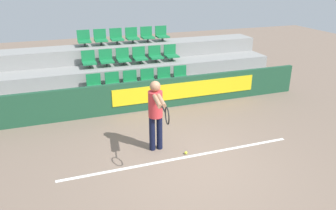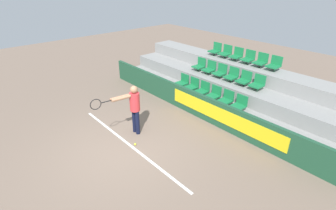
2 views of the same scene
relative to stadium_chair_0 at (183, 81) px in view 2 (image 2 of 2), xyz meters
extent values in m
plane|color=#7A6656|center=(1.34, -3.72, -0.71)|extent=(30.00, 30.00, 0.00)
cube|color=white|center=(1.34, -3.49, -0.70)|extent=(5.20, 0.08, 0.01)
cube|color=#1E4C33|center=(1.34, -0.67, -0.27)|extent=(9.86, 0.12, 0.88)
cube|color=yellow|center=(2.57, -0.74, -0.22)|extent=(4.41, 0.02, 0.48)
cube|color=gray|center=(1.34, -0.12, -0.47)|extent=(9.46, 0.96, 0.48)
cube|color=gray|center=(1.34, 0.84, -0.23)|extent=(9.46, 0.96, 0.95)
cube|color=gray|center=(1.34, 1.80, 0.01)|extent=(9.46, 0.96, 1.43)
cylinder|color=#333333|center=(0.00, -0.07, -0.16)|extent=(0.07, 0.07, 0.14)
cube|color=#197A42|center=(0.00, -0.07, -0.06)|extent=(0.41, 0.42, 0.05)
cube|color=#197A42|center=(0.00, 0.12, 0.12)|extent=(0.41, 0.04, 0.32)
cylinder|color=#333333|center=(0.54, -0.07, -0.16)|extent=(0.07, 0.07, 0.14)
cube|color=#197A42|center=(0.54, -0.07, -0.06)|extent=(0.41, 0.42, 0.05)
cube|color=#197A42|center=(0.54, 0.12, 0.12)|extent=(0.41, 0.04, 0.32)
cylinder|color=#333333|center=(1.07, -0.07, -0.16)|extent=(0.07, 0.07, 0.14)
cube|color=#197A42|center=(1.07, -0.07, -0.06)|extent=(0.41, 0.42, 0.05)
cube|color=#197A42|center=(1.07, 0.12, 0.12)|extent=(0.41, 0.04, 0.32)
cylinder|color=#333333|center=(1.61, -0.07, -0.16)|extent=(0.07, 0.07, 0.14)
cube|color=#197A42|center=(1.61, -0.07, -0.06)|extent=(0.41, 0.42, 0.05)
cube|color=#197A42|center=(1.61, 0.12, 0.12)|extent=(0.41, 0.04, 0.32)
cylinder|color=#333333|center=(2.15, -0.07, -0.16)|extent=(0.07, 0.07, 0.14)
cube|color=#197A42|center=(2.15, -0.07, -0.06)|extent=(0.41, 0.42, 0.05)
cube|color=#197A42|center=(2.15, 0.12, 0.12)|extent=(0.41, 0.04, 0.32)
cylinder|color=#333333|center=(2.69, -0.07, -0.16)|extent=(0.07, 0.07, 0.14)
cube|color=#197A42|center=(2.69, -0.07, -0.06)|extent=(0.41, 0.42, 0.05)
cube|color=#197A42|center=(2.69, 0.12, 0.12)|extent=(0.41, 0.04, 0.32)
cylinder|color=#333333|center=(0.00, 0.89, 0.32)|extent=(0.07, 0.07, 0.14)
cube|color=#197A42|center=(0.00, 0.89, 0.42)|extent=(0.41, 0.42, 0.05)
cube|color=#197A42|center=(0.00, 1.08, 0.60)|extent=(0.41, 0.04, 0.32)
cylinder|color=#333333|center=(0.54, 0.89, 0.32)|extent=(0.07, 0.07, 0.14)
cube|color=#197A42|center=(0.54, 0.89, 0.42)|extent=(0.41, 0.42, 0.05)
cube|color=#197A42|center=(0.54, 1.08, 0.60)|extent=(0.41, 0.04, 0.32)
cylinder|color=#333333|center=(1.07, 0.89, 0.32)|extent=(0.07, 0.07, 0.14)
cube|color=#197A42|center=(1.07, 0.89, 0.42)|extent=(0.41, 0.42, 0.05)
cube|color=#197A42|center=(1.07, 1.08, 0.60)|extent=(0.41, 0.04, 0.32)
cylinder|color=#333333|center=(1.61, 0.89, 0.32)|extent=(0.07, 0.07, 0.14)
cube|color=#197A42|center=(1.61, 0.89, 0.42)|extent=(0.41, 0.42, 0.05)
cube|color=#197A42|center=(1.61, 1.08, 0.60)|extent=(0.41, 0.04, 0.32)
cylinder|color=#333333|center=(2.15, 0.89, 0.32)|extent=(0.07, 0.07, 0.14)
cube|color=#197A42|center=(2.15, 0.89, 0.42)|extent=(0.41, 0.42, 0.05)
cube|color=#197A42|center=(2.15, 1.08, 0.60)|extent=(0.41, 0.04, 0.32)
cylinder|color=#333333|center=(2.69, 0.89, 0.32)|extent=(0.07, 0.07, 0.14)
cube|color=#197A42|center=(2.69, 0.89, 0.42)|extent=(0.41, 0.42, 0.05)
cube|color=#197A42|center=(2.69, 1.08, 0.60)|extent=(0.41, 0.04, 0.32)
cylinder|color=#333333|center=(0.00, 1.84, 0.80)|extent=(0.07, 0.07, 0.14)
cube|color=#197A42|center=(0.00, 1.84, 0.89)|extent=(0.41, 0.42, 0.05)
cube|color=#197A42|center=(0.00, 2.04, 1.08)|extent=(0.41, 0.04, 0.32)
cylinder|color=#333333|center=(0.54, 1.84, 0.80)|extent=(0.07, 0.07, 0.14)
cube|color=#197A42|center=(0.54, 1.84, 0.89)|extent=(0.41, 0.42, 0.05)
cube|color=#197A42|center=(0.54, 2.04, 1.08)|extent=(0.41, 0.04, 0.32)
cylinder|color=#333333|center=(1.07, 1.84, 0.80)|extent=(0.07, 0.07, 0.14)
cube|color=#197A42|center=(1.07, 1.84, 0.89)|extent=(0.41, 0.42, 0.05)
cube|color=#197A42|center=(1.07, 2.04, 1.08)|extent=(0.41, 0.04, 0.32)
cylinder|color=#333333|center=(1.61, 1.84, 0.80)|extent=(0.07, 0.07, 0.14)
cube|color=#197A42|center=(1.61, 1.84, 0.89)|extent=(0.41, 0.42, 0.05)
cube|color=#197A42|center=(1.61, 2.04, 1.08)|extent=(0.41, 0.04, 0.32)
cylinder|color=#333333|center=(2.15, 1.84, 0.80)|extent=(0.07, 0.07, 0.14)
cube|color=#197A42|center=(2.15, 1.84, 0.89)|extent=(0.41, 0.42, 0.05)
cube|color=#197A42|center=(2.15, 2.04, 1.08)|extent=(0.41, 0.04, 0.32)
cylinder|color=#333333|center=(2.69, 1.84, 0.80)|extent=(0.07, 0.07, 0.14)
cube|color=#197A42|center=(2.69, 1.84, 0.89)|extent=(0.41, 0.42, 0.05)
cube|color=#197A42|center=(2.69, 2.04, 1.08)|extent=(0.41, 0.04, 0.32)
cylinder|color=black|center=(0.84, -2.94, -0.31)|extent=(0.13, 0.13, 0.80)
cylinder|color=black|center=(1.01, -2.94, -0.31)|extent=(0.13, 0.13, 0.80)
cylinder|color=red|center=(0.93, -2.94, 0.38)|extent=(0.31, 0.31, 0.58)
sphere|color=#9E7051|center=(0.93, -2.94, 0.79)|extent=(0.23, 0.23, 0.23)
cylinder|color=#9E7051|center=(0.83, -3.38, 0.63)|extent=(0.16, 0.59, 0.09)
cylinder|color=#9E7051|center=(0.92, -3.38, 0.63)|extent=(0.16, 0.59, 0.09)
cylinder|color=black|center=(0.82, -3.82, 0.63)|extent=(0.06, 0.30, 0.03)
torus|color=black|center=(0.78, -4.12, 0.63)|extent=(0.06, 0.32, 0.32)
sphere|color=#CCDB33|center=(1.48, -3.37, -0.67)|extent=(0.07, 0.07, 0.07)
camera|label=1|loc=(-0.96, -9.12, 3.00)|focal=35.00mm
camera|label=2|loc=(6.92, -6.87, 3.84)|focal=28.00mm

